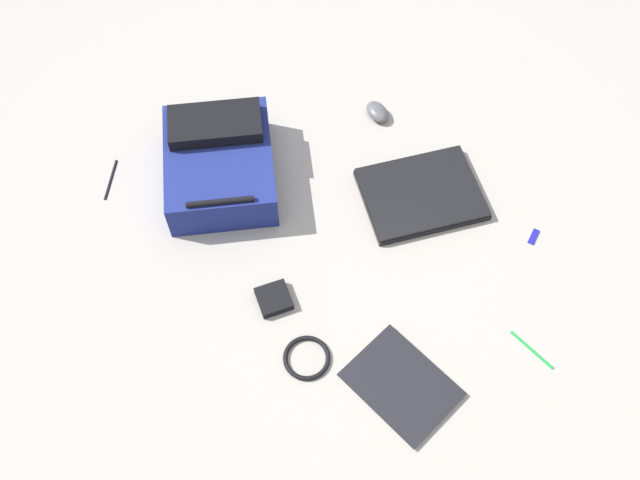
{
  "coord_description": "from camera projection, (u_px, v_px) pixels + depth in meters",
  "views": [
    {
      "loc": [
        0.48,
        0.91,
        1.82
      ],
      "look_at": [
        0.03,
        -0.04,
        0.02
      ],
      "focal_mm": 40.45,
      "sensor_mm": 36.0,
      "label": 1
    }
  ],
  "objects": [
    {
      "name": "pen_blue",
      "position": [
        111.0,
        179.0,
        2.2
      ],
      "size": [
        0.08,
        0.13,
        0.01
      ],
      "primitive_type": "cylinder",
      "rotation": [
        1.57,
        0.0,
        5.75
      ],
      "color": "black",
      "rests_on": "ground_plane"
    },
    {
      "name": "earbud_pouch",
      "position": [
        274.0,
        299.0,
        1.99
      ],
      "size": [
        0.1,
        0.1,
        0.03
      ],
      "primitive_type": "cube",
      "rotation": [
        0.0,
        0.0,
        -0.08
      ],
      "color": "black",
      "rests_on": "ground_plane"
    },
    {
      "name": "usb_stick",
      "position": [
        534.0,
        236.0,
        2.1
      ],
      "size": [
        0.05,
        0.05,
        0.01
      ],
      "primitive_type": "cube",
      "rotation": [
        0.0,
        0.0,
        2.2
      ],
      "color": "#191999",
      "rests_on": "ground_plane"
    },
    {
      "name": "backpack",
      "position": [
        220.0,
        161.0,
        2.15
      ],
      "size": [
        0.42,
        0.47,
        0.17
      ],
      "color": "navy",
      "rests_on": "ground_plane"
    },
    {
      "name": "book_manual",
      "position": [
        401.0,
        385.0,
        1.87
      ],
      "size": [
        0.28,
        0.32,
        0.01
      ],
      "color": "silver",
      "rests_on": "ground_plane"
    },
    {
      "name": "ground_plane",
      "position": [
        336.0,
        250.0,
        2.09
      ],
      "size": [
        3.94,
        3.94,
        0.0
      ],
      "primitive_type": "plane",
      "color": "gray"
    },
    {
      "name": "laptop",
      "position": [
        421.0,
        194.0,
        2.16
      ],
      "size": [
        0.39,
        0.32,
        0.03
      ],
      "color": "black",
      "rests_on": "ground_plane"
    },
    {
      "name": "cable_coil",
      "position": [
        307.0,
        358.0,
        1.91
      ],
      "size": [
        0.13,
        0.13,
        0.01
      ],
      "primitive_type": "torus",
      "color": "black",
      "rests_on": "ground_plane"
    },
    {
      "name": "pen_black",
      "position": [
        532.0,
        349.0,
        1.93
      ],
      "size": [
        0.05,
        0.14,
        0.01
      ],
      "primitive_type": "cylinder",
      "rotation": [
        1.57,
        0.0,
        0.31
      ],
      "color": "#198C33",
      "rests_on": "ground_plane"
    },
    {
      "name": "computer_mouse",
      "position": [
        377.0,
        112.0,
        2.32
      ],
      "size": [
        0.06,
        0.09,
        0.04
      ],
      "primitive_type": "ellipsoid",
      "rotation": [
        0.0,
        0.0,
        0.05
      ],
      "color": "#4C4C51",
      "rests_on": "ground_plane"
    }
  ]
}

